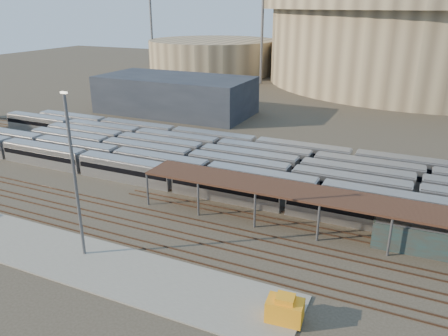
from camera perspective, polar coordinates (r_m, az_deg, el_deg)
name	(u,v)px	position (r m, az deg, el deg)	size (l,w,h in m)	color
ground	(191,218)	(62.40, -4.37, -6.54)	(420.00, 420.00, 0.00)	#383026
apron	(91,263)	(54.43, -16.95, -11.74)	(50.00, 9.00, 0.20)	gray
subway_trains	(241,165)	(76.97, 2.25, 0.35)	(129.48, 23.90, 3.60)	silver
inspection_shed	(359,203)	(57.57, 17.16, -4.38)	(60.30, 6.00, 5.30)	#5C5C61
empty_tracks	(172,233)	(58.57, -6.75, -8.47)	(170.00, 9.62, 0.18)	#4C3323
stadium	(426,38)	(188.71, 24.85, 15.15)	(124.00, 124.00, 32.50)	tan
secondary_arena	(213,56)	(199.75, -1.44, 14.42)	(56.00, 56.00, 14.00)	tan
service_building	(175,95)	(122.97, -6.40, 9.49)	(42.00, 20.00, 10.00)	#1E232D
floodlight_0	(262,27)	(168.60, 5.02, 17.87)	(4.00, 1.00, 38.40)	#5C5C61
floodlight_1	(151,23)	(202.57, -9.49, 18.12)	(4.00, 1.00, 38.40)	#5C5C61
floodlight_3	(343,23)	(211.80, 15.27, 17.80)	(4.00, 1.00, 38.40)	#5C5C61
teal_boxcar	(438,242)	(58.85, 26.14, -8.64)	(14.96, 2.89, 3.49)	#1B4043
yard_light_pole	(75,177)	(52.05, -18.91, -1.17)	(0.81, 0.36, 19.60)	#5C5C61
yellow_equipment	(285,310)	(43.75, 7.94, -17.93)	(3.45, 2.16, 2.16)	orange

